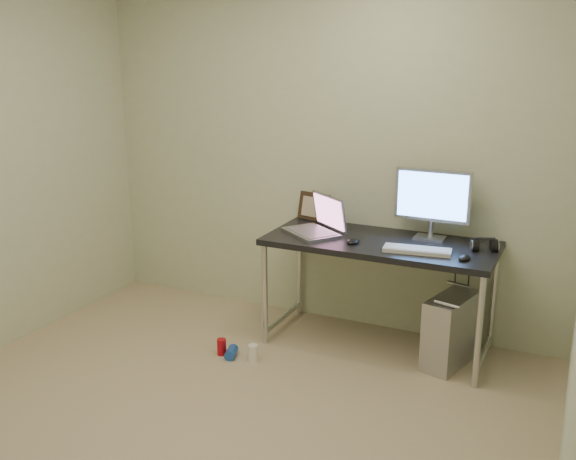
{
  "coord_description": "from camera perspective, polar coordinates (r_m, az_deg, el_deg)",
  "views": [
    {
      "loc": [
        1.71,
        -2.45,
        1.95
      ],
      "look_at": [
        0.04,
        1.07,
        0.85
      ],
      "focal_mm": 40.0,
      "sensor_mm": 36.0,
      "label": 1
    }
  ],
  "objects": [
    {
      "name": "headphones",
      "position": [
        4.15,
        17.06,
        -1.38
      ],
      "size": [
        0.18,
        0.1,
        0.1
      ],
      "rotation": [
        0.0,
        0.0,
        0.34
      ],
      "color": "black",
      "rests_on": "desk"
    },
    {
      "name": "wall_back",
      "position": [
        4.59,
        3.12,
        6.96
      ],
      "size": [
        3.5,
        0.02,
        2.5
      ],
      "primitive_type": "cube",
      "color": "beige",
      "rests_on": "ground"
    },
    {
      "name": "mouse_left",
      "position": [
        4.14,
        5.8,
        -0.89
      ],
      "size": [
        0.08,
        0.12,
        0.04
      ],
      "primitive_type": "ellipsoid",
      "rotation": [
        0.0,
        0.0,
        -0.02
      ],
      "color": "black",
      "rests_on": "desk"
    },
    {
      "name": "can_red",
      "position": [
        4.33,
        -5.92,
        -10.3
      ],
      "size": [
        0.08,
        0.08,
        0.11
      ],
      "primitive_type": "cylinder",
      "rotation": [
        0.0,
        0.0,
        0.36
      ],
      "color": "#BA0B15",
      "rests_on": "ground"
    },
    {
      "name": "can_blue",
      "position": [
        4.3,
        -5.06,
        -10.79
      ],
      "size": [
        0.1,
        0.14,
        0.07
      ],
      "primitive_type": "cylinder",
      "rotation": [
        1.57,
        0.0,
        0.28
      ],
      "color": "blue",
      "rests_on": "ground"
    },
    {
      "name": "cable_a",
      "position": [
        4.49,
        14.61,
        -4.98
      ],
      "size": [
        0.01,
        0.16,
        0.69
      ],
      "primitive_type": "cylinder",
      "rotation": [
        0.21,
        0.0,
        0.0
      ],
      "color": "black",
      "rests_on": "ground"
    },
    {
      "name": "can_white",
      "position": [
        4.23,
        -3.13,
        -10.87
      ],
      "size": [
        0.07,
        0.07,
        0.11
      ],
      "primitive_type": "cylinder",
      "rotation": [
        0.0,
        0.0,
        0.04
      ],
      "color": "white",
      "rests_on": "ground"
    },
    {
      "name": "desk",
      "position": [
        4.24,
        8.15,
        -2.01
      ],
      "size": [
        1.49,
        0.65,
        0.75
      ],
      "color": "black",
      "rests_on": "ground"
    },
    {
      "name": "keyboard",
      "position": [
        4.01,
        11.4,
        -1.77
      ],
      "size": [
        0.42,
        0.19,
        0.02
      ],
      "primitive_type": "cube",
      "rotation": [
        0.0,
        0.0,
        0.13
      ],
      "color": "silver",
      "rests_on": "desk"
    },
    {
      "name": "mouse_right",
      "position": [
        3.93,
        15.42,
        -2.32
      ],
      "size": [
        0.08,
        0.11,
        0.04
      ],
      "primitive_type": "ellipsoid",
      "rotation": [
        0.0,
        0.0,
        -0.16
      ],
      "color": "black",
      "rests_on": "desk"
    },
    {
      "name": "floor",
      "position": [
        3.57,
        -8.44,
        -17.57
      ],
      "size": [
        3.5,
        3.5,
        0.0
      ],
      "primitive_type": "plane",
      "color": "tan",
      "rests_on": "ground"
    },
    {
      "name": "monitor",
      "position": [
        4.25,
        12.72,
        2.74
      ],
      "size": [
        0.49,
        0.15,
        0.46
      ],
      "rotation": [
        0.0,
        0.0,
        -0.01
      ],
      "color": "#AEAEB6",
      "rests_on": "desk"
    },
    {
      "name": "cable_b",
      "position": [
        4.46,
        15.68,
        -5.46
      ],
      "size": [
        0.02,
        0.11,
        0.71
      ],
      "primitive_type": "cylinder",
      "rotation": [
        0.14,
        0.0,
        0.09
      ],
      "color": "black",
      "rests_on": "ground"
    },
    {
      "name": "webcam",
      "position": [
        4.59,
        3.91,
        1.77
      ],
      "size": [
        0.05,
        0.04,
        0.13
      ],
      "rotation": [
        0.0,
        0.0,
        -0.16
      ],
      "color": "silver",
      "rests_on": "desk"
    },
    {
      "name": "picture_frame",
      "position": [
        4.65,
        2.31,
        2.08
      ],
      "size": [
        0.26,
        0.12,
        0.21
      ],
      "primitive_type": "cube",
      "rotation": [
        -0.21,
        0.0,
        -0.21
      ],
      "color": "black",
      "rests_on": "desk"
    },
    {
      "name": "tower_computer",
      "position": [
        4.25,
        14.26,
        -8.65
      ],
      "size": [
        0.3,
        0.48,
        0.49
      ],
      "rotation": [
        0.0,
        0.0,
        -0.26
      ],
      "color": "#A6A6AB",
      "rests_on": "ground"
    },
    {
      "name": "laptop",
      "position": [
        4.33,
        2.69,
        0.49
      ],
      "size": [
        0.48,
        0.46,
        0.26
      ],
      "rotation": [
        0.0,
        0.0,
        -0.62
      ],
      "color": "#AEAEB6",
      "rests_on": "desk"
    }
  ]
}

